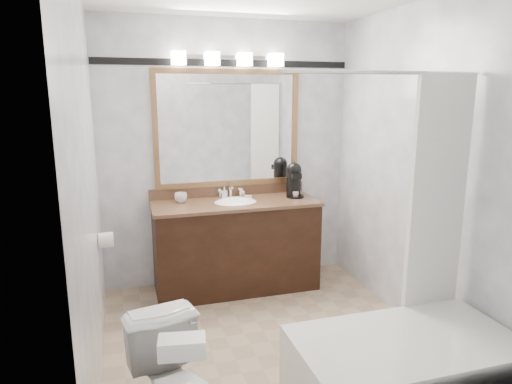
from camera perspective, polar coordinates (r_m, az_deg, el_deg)
room at (r=3.17m, az=1.82°, el=1.67°), size 2.42×2.62×2.52m
vanity at (r=4.32m, az=-2.54°, el=-6.47°), size 1.53×0.58×0.97m
mirror at (r=4.36m, az=-3.54°, el=7.91°), size 1.40×0.04×1.10m
vanity_light_bar at (r=4.31m, az=-3.48°, el=16.29°), size 1.02×0.14×0.12m
accent_stripe at (r=4.37m, az=-3.68°, el=15.79°), size 2.40×0.01×0.06m
bathtub at (r=3.00m, az=18.29°, el=-19.56°), size 1.30×0.75×1.96m
tp_roll at (r=3.80m, az=-18.24°, el=-5.72°), size 0.11×0.12×0.12m
tissue_box at (r=2.15m, az=-9.23°, el=-18.53°), size 0.22×0.14×0.08m
coffee_maker at (r=4.41m, az=4.77°, el=1.64°), size 0.17×0.22×0.33m
cup_left at (r=4.22m, az=-9.38°, el=-0.69°), size 0.14×0.14×0.09m
soap_bottle_a at (r=4.32m, az=-3.96°, el=-0.12°), size 0.06×0.06×0.11m
soap_bottle_b at (r=4.42m, az=-1.77°, el=-0.01°), size 0.07×0.07×0.08m
soap_bar at (r=4.35m, az=-0.99°, el=-0.59°), size 0.08×0.06×0.02m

